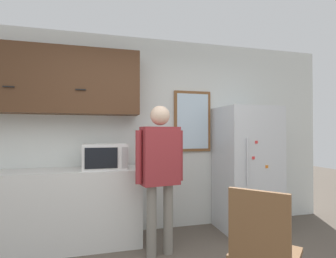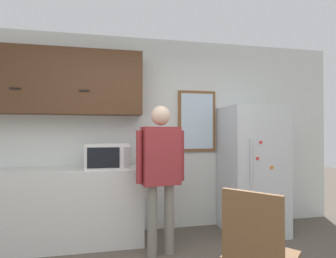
# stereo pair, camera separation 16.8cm
# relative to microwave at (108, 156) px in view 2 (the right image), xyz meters

# --- Properties ---
(back_wall) EXTENTS (6.00, 0.06, 2.70)m
(back_wall) POSITION_rel_microwave_xyz_m (0.42, 0.39, 0.28)
(back_wall) COLOR silver
(back_wall) RESTS_ON ground_plane
(counter) EXTENTS (2.21, 0.58, 0.92)m
(counter) POSITION_rel_microwave_xyz_m (-0.68, 0.07, -0.61)
(counter) COLOR silver
(counter) RESTS_ON ground_plane
(upper_cabinets) EXTENTS (2.21, 0.34, 0.82)m
(upper_cabinets) POSITION_rel_microwave_xyz_m (-0.68, 0.20, 0.93)
(upper_cabinets) COLOR #51331E
(microwave) EXTENTS (0.52, 0.38, 0.31)m
(microwave) POSITION_rel_microwave_xyz_m (0.00, 0.00, 0.00)
(microwave) COLOR white
(microwave) RESTS_ON counter
(person) EXTENTS (0.56, 0.28, 1.67)m
(person) POSITION_rel_microwave_xyz_m (0.59, -0.42, -0.06)
(person) COLOR gray
(person) RESTS_ON ground_plane
(refrigerator) EXTENTS (0.76, 0.72, 1.72)m
(refrigerator) POSITION_rel_microwave_xyz_m (1.94, 0.00, -0.21)
(refrigerator) COLOR silver
(refrigerator) RESTS_ON ground_plane
(chair) EXTENTS (0.64, 0.64, 0.96)m
(chair) POSITION_rel_microwave_xyz_m (1.09, -1.60, -0.55)
(chair) COLOR brown
(chair) RESTS_ON ground_plane
(window) EXTENTS (0.56, 0.05, 0.88)m
(window) POSITION_rel_microwave_xyz_m (1.25, 0.34, 0.46)
(window) COLOR brown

